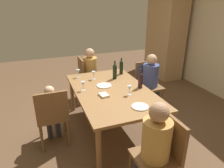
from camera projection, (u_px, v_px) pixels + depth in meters
The scene contains 21 objects.
ground_plane at pixel (112, 128), 3.56m from camera, with size 10.00×10.00×0.00m, color brown.
armoire_cabinet at pixel (165, 37), 5.64m from camera, with size 1.18×0.62×2.18m.
dining_table at pixel (112, 94), 3.30m from camera, with size 1.85×1.14×0.73m.
chair_left_end at pixel (87, 75), 4.45m from camera, with size 0.44×0.44×0.92m.
chair_right_end at pixel (162, 151), 2.25m from camera, with size 0.44×0.44×0.92m.
chair_far_left at pixel (147, 78), 4.10m from camera, with size 0.46×0.44×0.92m.
chair_near at pixel (52, 114), 2.96m from camera, with size 0.44×0.44×0.92m.
person_woman_host at pixel (92, 70), 4.44m from camera, with size 0.30×0.34×1.11m.
person_man_bearded at pixel (154, 144), 2.17m from camera, with size 0.31×0.35×1.14m.
person_man_guest at pixel (151, 78), 3.95m from camera, with size 0.34×0.30×1.12m.
person_child_small at pixel (51, 109), 3.05m from camera, with size 0.25×0.22×0.94m.
wine_bottle_tall_green at pixel (140, 80), 3.30m from camera, with size 0.07×0.07×0.32m.
wine_bottle_dark_red at pixel (115, 71), 3.67m from camera, with size 0.07×0.07×0.33m.
wine_bottle_short_olive at pixel (121, 67), 3.91m from camera, with size 0.07×0.07×0.31m.
wine_glass_near_left at pixel (130, 88), 3.07m from camera, with size 0.07×0.07×0.15m.
wine_glass_centre at pixel (94, 74), 3.66m from camera, with size 0.07×0.07×0.15m.
wine_glass_near_right at pixel (83, 84), 3.22m from camera, with size 0.07×0.07×0.15m.
wine_glass_far at pixel (78, 72), 3.75m from camera, with size 0.07×0.07×0.15m.
dinner_plate_host at pixel (104, 86), 3.42m from camera, with size 0.25×0.25×0.01m, color silver.
dinner_plate_guest_left at pixel (140, 107), 2.76m from camera, with size 0.23×0.23×0.01m, color silver.
folded_napkin at pixel (104, 95), 3.07m from camera, with size 0.16×0.12×0.03m, color beige.
Camera 1 is at (2.79, -1.06, 2.07)m, focal length 33.16 mm.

